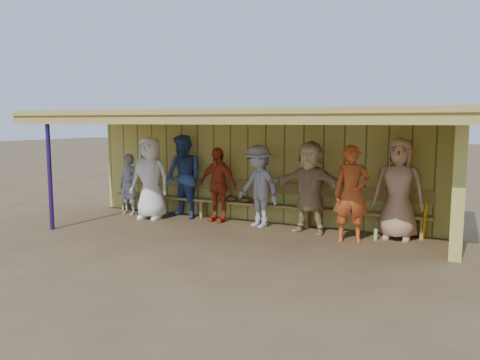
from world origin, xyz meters
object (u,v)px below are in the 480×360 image
Objects in this scene: player_h at (399,189)px; player_f at (310,187)px; bench at (254,199)px; player_c at (184,177)px; player_g at (351,194)px; player_a at (129,184)px; player_b at (150,178)px; player_d at (218,185)px; player_e at (259,186)px.

player_f is at bearing -173.38° from player_h.
bench is at bearing 174.74° from player_h.
player_c is 4.84m from player_h.
bench is (-2.37, 0.85, -0.40)m from player_g.
player_a is at bearing -171.08° from bench.
player_f reaches higher than bench.
player_b is at bearing -175.47° from player_h.
bench is (2.35, 0.72, -0.44)m from player_b.
player_d is 0.90× the size of player_f.
player_b is at bearing -149.67° from player_e.
player_b is 2.50m from bench.
player_f is 0.25× the size of bench.
player_f reaches higher than player_d.
player_f is 1.58m from bench.
player_b is 0.79m from player_c.
player_e is (1.97, -0.14, -0.09)m from player_c.
player_b is 1.09× the size of player_e.
player_f is at bearing 12.33° from player_c.
player_a reaches higher than bench.
player_b reaches higher than player_d.
player_g is (4.05, -0.54, -0.06)m from player_c.
player_h is at bearing 9.22° from player_d.
player_d is at bearing 13.10° from player_a.
player_a is 0.79× the size of player_f.
player_h is at bearing 18.07° from player_g.
player_d is at bearing 153.70° from player_g.
player_h reaches higher than player_g.
player_b is 0.98× the size of player_c.
player_g reaches higher than player_e.
player_e is at bearing 152.46° from player_g.
player_c is 1.98m from player_e.
player_f is at bearing -3.67° from player_b.
player_c reaches higher than player_b.
player_h is at bearing 10.25° from player_a.
player_e is 1.15m from player_f.
player_a is 0.88× the size of player_d.
player_e is at bearing 9.38° from player_a.
player_c reaches higher than bench.
player_g is (5.53, -0.35, 0.17)m from player_a.
player_c is 1.00× the size of player_h.
player_c is 1.07× the size of player_g.
player_d is 0.86× the size of player_h.
player_e reaches higher than player_a.
player_c reaches higher than player_f.
player_c is (1.48, 0.19, 0.24)m from player_a.
player_f is 0.96× the size of player_h.
player_a is 3.20m from bench.
player_e is 0.64m from bench.
player_c is at bearing -179.73° from player_h.
player_a is 0.77× the size of player_b.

